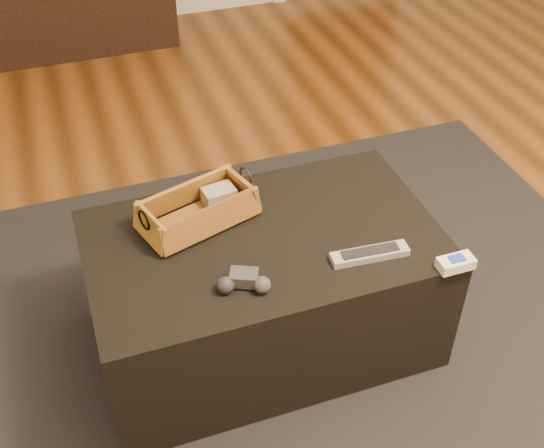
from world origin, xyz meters
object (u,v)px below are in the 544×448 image
object	(u,v)px
game_controller	(244,282)
cream_gadget	(456,263)
wicker_basket	(198,211)
ottoman	(264,290)
silver_remote	(370,254)
tv_remote	(196,220)

from	to	relation	value
game_controller	cream_gadget	xyz separation A→B (m)	(0.56, -0.11, -0.01)
game_controller	wicker_basket	bearing A→B (deg)	98.01
game_controller	cream_gadget	distance (m)	0.57
ottoman	silver_remote	distance (m)	0.38
ottoman	wicker_basket	world-z (taller)	wicker_basket
game_controller	cream_gadget	bearing A→B (deg)	-11.34
ottoman	silver_remote	xyz separation A→B (m)	(0.25, -0.17, 0.22)
game_controller	silver_remote	bearing A→B (deg)	0.22
ottoman	wicker_basket	distance (m)	0.32
wicker_basket	cream_gadget	bearing A→B (deg)	-34.59
ottoman	wicker_basket	size ratio (longest dim) A/B	2.68
wicker_basket	cream_gadget	world-z (taller)	wicker_basket
ottoman	wicker_basket	xyz separation A→B (m)	(-0.15, 0.13, 0.25)
ottoman	tv_remote	size ratio (longest dim) A/B	5.60
tv_remote	cream_gadget	distance (m)	0.73
wicker_basket	silver_remote	size ratio (longest dim) A/B	1.69
wicker_basket	silver_remote	world-z (taller)	wicker_basket
ottoman	cream_gadget	xyz separation A→B (m)	(0.45, -0.29, 0.23)
tv_remote	wicker_basket	bearing A→B (deg)	30.87
ottoman	cream_gadget	world-z (taller)	cream_gadget
wicker_basket	game_controller	distance (m)	0.31
ottoman	tv_remote	distance (m)	0.31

